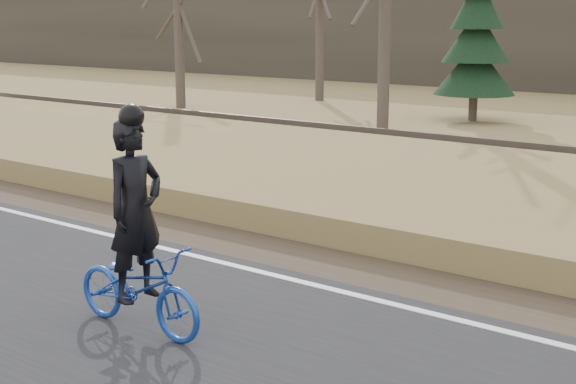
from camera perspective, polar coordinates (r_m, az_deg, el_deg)
The scene contains 10 objects.
ground at distance 11.41m, azimuth -9.28°, elevation -4.58°, with size 120.00×120.00×0.00m, color olive.
edge_line at distance 11.52m, azimuth -8.57°, elevation -4.05°, with size 120.00×0.12×0.01m, color silver.
shoulder at distance 12.22m, azimuth -5.19°, elevation -3.23°, with size 120.00×1.60×0.04m, color #473A2B.
embankment at distance 14.45m, azimuth 2.85°, elevation 0.05°, with size 120.00×5.00×0.44m, color olive.
ballast at distance 17.66m, azimuth 9.87°, elevation 2.14°, with size 120.00×3.00×0.45m, color slate.
railroad at distance 17.61m, azimuth 9.91°, elevation 3.11°, with size 120.00×2.40×0.29m.
cyclist at distance 8.46m, azimuth -10.67°, elevation -4.63°, with size 1.76×0.69×2.38m.
bare_tree_left at distance 32.59m, azimuth 2.30°, elevation 12.64°, with size 0.36×0.36×6.98m, color #4F433A.
bare_tree_near_left at distance 23.74m, azimuth 6.95°, elevation 13.41°, with size 0.36×0.36×7.57m, color #4F433A.
conifer at distance 26.73m, azimuth 13.24°, elevation 10.64°, with size 2.60×2.60×5.63m.
Camera 1 is at (8.00, -7.44, 3.28)m, focal length 50.00 mm.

